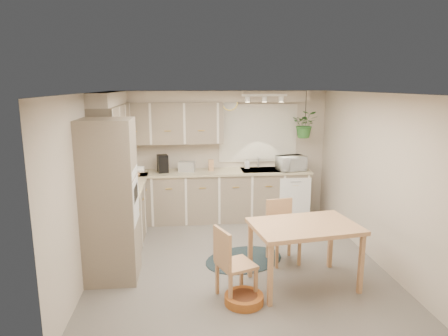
{
  "coord_description": "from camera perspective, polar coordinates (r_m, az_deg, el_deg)",
  "views": [
    {
      "loc": [
        -0.72,
        -5.4,
        2.51
      ],
      "look_at": [
        -0.11,
        0.55,
        1.26
      ],
      "focal_mm": 32.0,
      "sensor_mm": 36.0,
      "label": 1
    }
  ],
  "objects": [
    {
      "name": "wall_right",
      "position": [
        6.19,
        20.4,
        -1.14
      ],
      "size": [
        0.04,
        4.2,
        2.4
      ],
      "primitive_type": "cube",
      "color": "#BBAD9A",
      "rests_on": "floor"
    },
    {
      "name": "base_cab_left",
      "position": [
        6.68,
        -14.06,
        -6.5
      ],
      "size": [
        0.6,
        1.85,
        0.9
      ],
      "primitive_type": "cube",
      "color": "gray",
      "rests_on": "floor"
    },
    {
      "name": "cooktop",
      "position": [
        5.99,
        -14.86,
        -3.72
      ],
      "size": [
        0.52,
        0.58,
        0.02
      ],
      "primitive_type": "cube",
      "color": "white",
      "rests_on": "counter_left"
    },
    {
      "name": "chair_left",
      "position": [
        4.86,
        1.77,
        -13.34
      ],
      "size": [
        0.54,
        0.54,
        0.89
      ],
      "primitive_type": "cube",
      "rotation": [
        0.0,
        0.0,
        -1.19
      ],
      "color": "tan",
      "rests_on": "floor"
    },
    {
      "name": "hanging_plant",
      "position": [
        7.48,
        11.49,
        5.72
      ],
      "size": [
        0.58,
        0.62,
        0.39
      ],
      "primitive_type": "imported",
      "rotation": [
        0.0,
        0.0,
        -0.33
      ],
      "color": "#2A5E25",
      "rests_on": "ceiling"
    },
    {
      "name": "sink",
      "position": [
        7.52,
        5.2,
        -0.58
      ],
      "size": [
        0.7,
        0.48,
        0.1
      ],
      "primitive_type": "cube",
      "color": "#ADB1B5",
      "rests_on": "counter_back"
    },
    {
      "name": "pet_bed",
      "position": [
        4.91,
        2.86,
        -18.18
      ],
      "size": [
        0.57,
        0.57,
        0.11
      ],
      "primitive_type": "cylinder",
      "rotation": [
        0.0,
        0.0,
        0.28
      ],
      "color": "#A55B21",
      "rests_on": "floor"
    },
    {
      "name": "toaster",
      "position": [
        7.37,
        -5.33,
        0.21
      ],
      "size": [
        0.33,
        0.24,
        0.18
      ],
      "primitive_type": "cube",
      "rotation": [
        0.0,
        0.0,
        -0.24
      ],
      "color": "#ADB1B5",
      "rests_on": "counter_back"
    },
    {
      "name": "base_cab_back",
      "position": [
        7.51,
        -1.64,
        -4.09
      ],
      "size": [
        3.6,
        0.6,
        0.9
      ],
      "primitive_type": "cube",
      "color": "gray",
      "rests_on": "floor"
    },
    {
      "name": "microwave",
      "position": [
        7.51,
        9.57,
        0.91
      ],
      "size": [
        0.55,
        0.38,
        0.34
      ],
      "primitive_type": "imported",
      "rotation": [
        0.0,
        0.0,
        0.22
      ],
      "color": "white",
      "rests_on": "counter_back"
    },
    {
      "name": "track_light_bar",
      "position": [
        7.1,
        5.8,
        10.32
      ],
      "size": [
        0.8,
        0.04,
        0.04
      ],
      "primitive_type": "cube",
      "color": "white",
      "rests_on": "ceiling"
    },
    {
      "name": "coffee_maker",
      "position": [
        7.35,
        -8.75,
        0.62
      ],
      "size": [
        0.22,
        0.25,
        0.32
      ],
      "primitive_type": "cube",
      "rotation": [
        0.0,
        0.0,
        0.23
      ],
      "color": "black",
      "rests_on": "counter_back"
    },
    {
      "name": "window_frame",
      "position": [
        7.67,
        4.9,
        4.98
      ],
      "size": [
        1.5,
        0.02,
        1.1
      ],
      "primitive_type": "cube",
      "color": "beige",
      "rests_on": "wall_back"
    },
    {
      "name": "floor",
      "position": [
        6.0,
        1.65,
        -12.89
      ],
      "size": [
        4.2,
        4.2,
        0.0
      ],
      "primitive_type": "plane",
      "color": "#635D57",
      "rests_on": "ground"
    },
    {
      "name": "ceiling",
      "position": [
        5.45,
        1.8,
        10.67
      ],
      "size": [
        4.2,
        4.2,
        0.0
      ],
      "primitive_type": "plane",
      "color": "silver",
      "rests_on": "wall_back"
    },
    {
      "name": "wall_front",
      "position": [
        3.63,
        6.14,
        -9.42
      ],
      "size": [
        4.0,
        0.04,
        2.4
      ],
      "primitive_type": "cube",
      "color": "#BBAD9A",
      "rests_on": "floor"
    },
    {
      "name": "range_hood",
      "position": [
        5.89,
        -15.29,
        0.55
      ],
      "size": [
        0.4,
        0.6,
        0.14
      ],
      "primitive_type": "cube",
      "color": "white",
      "rests_on": "upper_cab_left"
    },
    {
      "name": "dishwasher_front",
      "position": [
        7.48,
        10.11,
        -4.54
      ],
      "size": [
        0.58,
        0.02,
        0.83
      ],
      "primitive_type": "cube",
      "color": "white",
      "rests_on": "base_cab_back"
    },
    {
      "name": "soffit_left",
      "position": [
        6.51,
        -16.05,
        9.53
      ],
      "size": [
        0.3,
        2.0,
        0.2
      ],
      "primitive_type": "cube",
      "color": "#BBAD9A",
      "rests_on": "wall_left"
    },
    {
      "name": "counter_back",
      "position": [
        7.39,
        -1.66,
        -0.6
      ],
      "size": [
        3.64,
        0.64,
        0.04
      ],
      "primitive_type": "cube",
      "color": "#BEB18A",
      "rests_on": "base_cab_back"
    },
    {
      "name": "upper_cab_left",
      "position": [
        6.53,
        -15.6,
        5.38
      ],
      "size": [
        0.35,
        2.0,
        0.75
      ],
      "primitive_type": "cube",
      "color": "gray",
      "rests_on": "wall_left"
    },
    {
      "name": "wall_left",
      "position": [
        5.7,
        -18.63,
        -2.08
      ],
      "size": [
        0.04,
        4.2,
        2.4
      ],
      "primitive_type": "cube",
      "color": "#BBAD9A",
      "rests_on": "floor"
    },
    {
      "name": "wall_oven_face",
      "position": [
        5.27,
        -12.54,
        -4.53
      ],
      "size": [
        0.02,
        0.56,
        0.58
      ],
      "primitive_type": "cube",
      "color": "white",
      "rests_on": "oven_stack"
    },
    {
      "name": "soffit_back",
      "position": [
        7.38,
        -1.81,
        10.2
      ],
      "size": [
        3.6,
        0.3,
        0.2
      ],
      "primitive_type": "cube",
      "color": "#BBAD9A",
      "rests_on": "wall_back"
    },
    {
      "name": "braided_rug",
      "position": [
        5.99,
        2.88,
        -12.91
      ],
      "size": [
        1.45,
        1.31,
        0.01
      ],
      "primitive_type": "ellipsoid",
      "rotation": [
        0.0,
        0.0,
        0.43
      ],
      "color": "black",
      "rests_on": "floor"
    },
    {
      "name": "window_blinds",
      "position": [
        7.66,
        4.91,
        4.97
      ],
      "size": [
        1.4,
        0.02,
        1.0
      ],
      "primitive_type": "cube",
      "color": "silver",
      "rests_on": "wall_back"
    },
    {
      "name": "knife_block",
      "position": [
        7.42,
        -1.86,
        0.41
      ],
      "size": [
        0.1,
        0.1,
        0.2
      ],
      "primitive_type": "cube",
      "rotation": [
        0.0,
        0.0,
        0.03
      ],
      "color": "tan",
      "rests_on": "counter_back"
    },
    {
      "name": "wall_back",
      "position": [
        7.65,
        -0.35,
        1.97
      ],
      "size": [
        4.0,
        0.04,
        2.4
      ],
      "primitive_type": "cube",
      "color": "#BBAD9A",
      "rests_on": "floor"
    },
    {
      "name": "counter_left",
      "position": [
        6.55,
        -14.18,
        -2.59
      ],
      "size": [
        0.64,
        1.89,
        0.04
      ],
      "primitive_type": "cube",
      "color": "#BEB18A",
      "rests_on": "base_cab_left"
    },
    {
      "name": "upper_cab_back",
      "position": [
        7.37,
        -8.03,
        6.38
      ],
      "size": [
        2.0,
        0.35,
        0.75
      ],
      "primitive_type": "cube",
      "color": "gray",
      "rests_on": "wall_back"
    },
    {
      "name": "wall_clock",
      "position": [
        7.53,
        0.82,
        9.32
      ],
      "size": [
        0.3,
        0.03,
        0.3
      ],
      "primitive_type": "cylinder",
      "rotation": [
        1.57,
        0.0,
        0.0
      ],
      "color": "gold",
      "rests_on": "wall_back"
    },
    {
      "name": "dining_table",
      "position": [
        5.24,
        11.28,
        -12.06
      ],
      "size": [
        1.4,
        1.04,
        0.81
      ],
      "primitive_type": "cube",
      "rotation": [
        0.0,
        0.0,
        0.15
      ],
      "color": "tan",
      "rests_on": "floor"
    },
    {
      "name": "soap_bottle",
      "position": [
        7.6,
        3.27,
        0.24
      ],
      "size": [
        0.09,
        0.2,
        0.09
      ],
      "primitive_type": "imported",
      "rotation": [
        0.0,
        0.0,
        0.03
      ],
      "color": "white",
      "rests_on": "counter_back"
    },
    {
      "name": "chair_back",
      "position": [
        5.82,
        8.53,
        -9.09
      ],
      "size": [
        0.48,
        0.48,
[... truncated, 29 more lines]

